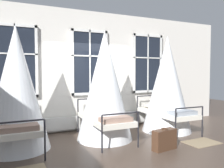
# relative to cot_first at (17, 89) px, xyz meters

# --- Properties ---
(ground) EXTENTS (18.81, 18.81, 0.00)m
(ground) POSITION_rel_cot_first_xyz_m (2.00, -0.05, -1.31)
(ground) COLOR #4C3D33
(back_wall_with_windows) EXTENTS (9.67, 0.10, 3.44)m
(back_wall_with_windows) POSITION_rel_cot_first_xyz_m (2.00, 1.13, 0.41)
(back_wall_with_windows) COLOR silver
(back_wall_with_windows) RESTS_ON ground
(window_bank) EXTENTS (5.06, 0.10, 2.82)m
(window_bank) POSITION_rel_cot_first_xyz_m (2.00, 1.01, -0.14)
(window_bank) COLOR black
(window_bank) RESTS_ON ground
(cot_first) EXTENTS (1.38, 1.85, 2.69)m
(cot_first) POSITION_rel_cot_first_xyz_m (0.00, 0.00, 0.00)
(cot_first) COLOR black
(cot_first) RESTS_ON ground
(cot_second) EXTENTS (1.38, 1.84, 2.68)m
(cot_second) POSITION_rel_cot_first_xyz_m (2.01, -0.06, -0.00)
(cot_second) COLOR black
(cot_second) RESTS_ON ground
(cot_third) EXTENTS (1.38, 1.84, 2.69)m
(cot_third) POSITION_rel_cot_first_xyz_m (3.94, -0.04, 0.00)
(cot_third) COLOR black
(cot_third) RESTS_ON ground
(rug_third) EXTENTS (0.83, 0.60, 0.01)m
(rug_third) POSITION_rel_cot_first_xyz_m (3.98, -1.30, -1.30)
(rug_third) COLOR #8E7A5B
(rug_third) RESTS_ON ground
(suitcase_dark) EXTENTS (0.58, 0.29, 0.47)m
(suitcase_dark) POSITION_rel_cot_first_xyz_m (2.87, -1.33, -1.08)
(suitcase_dark) COLOR #472D1E
(suitcase_dark) RESTS_ON ground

